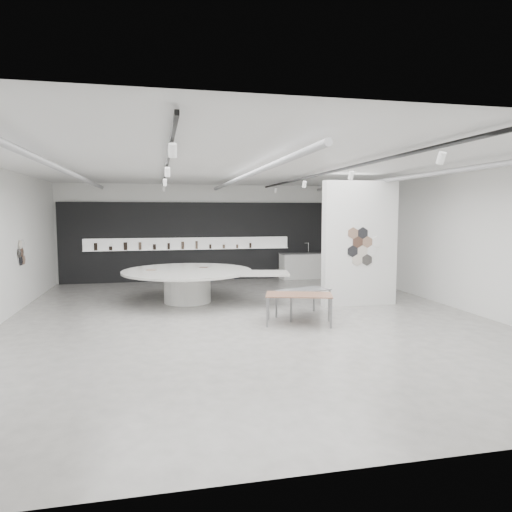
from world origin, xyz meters
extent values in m
cube|color=#A09D97|center=(0.00, 0.00, -0.01)|extent=(12.00, 14.00, 0.01)
cube|color=silver|center=(0.00, 0.00, 3.80)|extent=(12.00, 14.00, 0.01)
cube|color=white|center=(0.00, 7.00, 1.90)|extent=(12.00, 0.01, 3.80)
cube|color=white|center=(0.00, -7.00, 1.90)|extent=(12.00, 0.01, 3.80)
cube|color=white|center=(6.00, 0.00, 1.90)|extent=(0.01, 14.00, 3.80)
cylinder|color=#939396|center=(-4.20, 0.50, 3.62)|extent=(0.12, 12.00, 0.12)
cylinder|color=#939396|center=(0.00, 0.50, 3.62)|extent=(0.12, 12.00, 0.12)
cylinder|color=#939396|center=(4.20, 0.50, 3.62)|extent=(0.12, 12.00, 0.12)
cube|color=black|center=(-2.00, 0.00, 3.70)|extent=(0.05, 13.00, 0.06)
cylinder|color=white|center=(-2.00, -5.00, 3.52)|extent=(0.11, 0.18, 0.21)
cylinder|color=white|center=(-2.00, -1.70, 3.52)|extent=(0.11, 0.18, 0.21)
cylinder|color=white|center=(-2.00, 1.60, 3.52)|extent=(0.11, 0.18, 0.21)
cylinder|color=white|center=(-2.00, 4.90, 3.52)|extent=(0.11, 0.18, 0.21)
cube|color=black|center=(2.00, 0.00, 3.70)|extent=(0.05, 13.00, 0.06)
cylinder|color=white|center=(2.00, -5.00, 3.52)|extent=(0.11, 0.18, 0.21)
cylinder|color=white|center=(2.00, -1.70, 3.52)|extent=(0.11, 0.18, 0.21)
cylinder|color=white|center=(2.00, 1.60, 3.52)|extent=(0.11, 0.18, 0.21)
cylinder|color=white|center=(2.00, 4.90, 3.52)|extent=(0.11, 0.18, 0.21)
cylinder|color=black|center=(-5.97, 2.50, 1.35)|extent=(0.03, 0.28, 0.28)
cylinder|color=#8A6954|center=(-5.97, 2.76, 1.35)|extent=(0.03, 0.28, 0.28)
cylinder|color=#503528|center=(-5.97, 2.63, 1.58)|extent=(0.03, 0.28, 0.28)
cylinder|color=black|center=(-5.97, 2.37, 1.58)|extent=(0.03, 0.28, 0.28)
cylinder|color=beige|center=(-5.97, 2.50, 1.81)|extent=(0.03, 0.28, 0.28)
cylinder|color=white|center=(-5.97, 2.76, 1.81)|extent=(0.03, 0.28, 0.28)
cube|color=black|center=(0.00, 6.94, 1.55)|extent=(11.80, 0.10, 3.10)
cube|color=white|center=(-1.00, 6.87, 1.48)|extent=(8.00, 0.06, 0.46)
cube|color=white|center=(-1.00, 6.81, 1.25)|extent=(8.00, 0.18, 0.02)
cylinder|color=black|center=(-4.53, 6.81, 1.41)|extent=(0.13, 0.13, 0.29)
cylinder|color=black|center=(-3.99, 6.81, 1.34)|extent=(0.13, 0.13, 0.15)
cylinder|color=black|center=(-3.44, 6.81, 1.42)|extent=(0.14, 0.14, 0.30)
cylinder|color=brown|center=(-2.90, 6.81, 1.41)|extent=(0.12, 0.12, 0.29)
cylinder|color=black|center=(-2.36, 6.81, 1.37)|extent=(0.12, 0.12, 0.21)
cylinder|color=black|center=(-1.81, 6.81, 1.39)|extent=(0.10, 0.10, 0.25)
cylinder|color=brown|center=(-1.27, 6.81, 1.42)|extent=(0.12, 0.12, 0.30)
cylinder|color=brown|center=(-0.73, 6.81, 1.42)|extent=(0.10, 0.10, 0.31)
cylinder|color=black|center=(-0.19, 6.81, 1.35)|extent=(0.09, 0.09, 0.17)
cylinder|color=brown|center=(0.36, 6.81, 1.35)|extent=(0.10, 0.10, 0.16)
cylinder|color=brown|center=(0.90, 6.81, 1.34)|extent=(0.09, 0.09, 0.15)
cylinder|color=black|center=(1.44, 6.81, 1.37)|extent=(0.09, 0.09, 0.21)
cube|color=white|center=(3.50, 1.00, 1.80)|extent=(2.20, 0.35, 3.60)
cylinder|color=beige|center=(3.50, 0.81, 1.60)|extent=(0.34, 0.03, 0.34)
cylinder|color=white|center=(3.80, 0.81, 1.60)|extent=(0.34, 0.03, 0.34)
cylinder|color=black|center=(3.20, 0.81, 1.60)|extent=(0.34, 0.03, 0.34)
cylinder|color=#8A6954|center=(3.65, 0.81, 1.86)|extent=(0.34, 0.03, 0.34)
cylinder|color=#503528|center=(3.35, 0.81, 1.86)|extent=(0.34, 0.03, 0.34)
cylinder|color=black|center=(3.65, 0.81, 1.34)|extent=(0.34, 0.03, 0.34)
cylinder|color=beige|center=(3.35, 0.81, 1.34)|extent=(0.34, 0.03, 0.34)
cylinder|color=white|center=(3.95, 0.81, 1.86)|extent=(0.34, 0.03, 0.34)
cylinder|color=black|center=(3.50, 0.81, 2.12)|extent=(0.34, 0.03, 0.34)
cylinder|color=#8A6954|center=(3.20, 0.81, 2.12)|extent=(0.34, 0.03, 0.34)
cylinder|color=white|center=(-1.38, 2.47, 0.46)|extent=(1.65, 1.65, 0.91)
cylinder|color=beige|center=(-1.38, 2.47, 0.95)|extent=(4.56, 4.56, 0.06)
cube|color=beige|center=(0.62, 1.51, 0.95)|extent=(1.90, 1.40, 0.06)
cube|color=#8A6954|center=(-2.43, 2.69, 0.98)|extent=(0.30, 0.24, 0.01)
cube|color=#503528|center=(-0.82, 3.02, 0.98)|extent=(0.30, 0.24, 0.01)
cube|color=brown|center=(1.08, -0.86, 0.72)|extent=(1.73, 1.20, 0.03)
cube|color=slate|center=(0.27, -0.99, 0.35)|extent=(0.05, 0.05, 0.71)
cube|color=slate|center=(0.47, -0.31, 0.35)|extent=(0.05, 0.05, 0.71)
cube|color=slate|center=(1.70, -1.41, 0.35)|extent=(0.05, 0.05, 0.71)
cube|color=slate|center=(1.90, -0.74, 0.35)|extent=(0.05, 0.05, 0.71)
cube|color=slate|center=(1.45, -0.09, 0.69)|extent=(1.53, 1.17, 0.03)
cube|color=slate|center=(0.96, -0.62, 0.34)|extent=(0.05, 0.05, 0.68)
cube|color=slate|center=(0.73, -0.06, 0.34)|extent=(0.05, 0.05, 0.68)
cube|color=slate|center=(2.16, -0.12, 0.34)|extent=(0.05, 0.05, 0.68)
cube|color=slate|center=(1.93, 0.44, 0.34)|extent=(0.05, 0.05, 0.68)
cube|color=white|center=(3.56, 6.53, 0.51)|extent=(1.85, 0.82, 1.01)
cube|color=slate|center=(3.56, 6.53, 1.03)|extent=(1.90, 0.87, 0.03)
cylinder|color=silver|center=(3.88, 6.73, 1.25)|extent=(0.03, 0.03, 0.40)
cylinder|color=silver|center=(3.79, 6.72, 1.44)|extent=(0.18, 0.04, 0.03)
camera|label=1|loc=(-2.21, -11.25, 2.70)|focal=32.00mm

